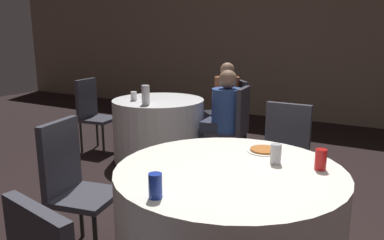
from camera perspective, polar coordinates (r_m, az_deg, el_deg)
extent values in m
cube|color=gray|center=(6.73, 24.57, 10.91)|extent=(16.00, 0.06, 2.80)
cylinder|color=white|center=(2.36, 5.53, -15.86)|extent=(1.34, 1.34, 0.74)
cylinder|color=white|center=(4.58, -5.08, -1.44)|extent=(1.10, 1.10, 0.74)
cube|color=#383842|center=(3.18, 13.17, -7.24)|extent=(0.40, 0.40, 0.04)
cube|color=#383842|center=(3.27, 14.36, -1.84)|extent=(0.38, 0.05, 0.50)
cylinder|color=black|center=(3.08, 15.07, -12.57)|extent=(0.03, 0.03, 0.40)
cylinder|color=black|center=(3.17, 9.03, -11.48)|extent=(0.03, 0.03, 0.40)
cylinder|color=black|center=(3.38, 16.65, -10.30)|extent=(0.03, 0.03, 0.40)
cylinder|color=black|center=(3.46, 11.13, -9.39)|extent=(0.03, 0.03, 0.40)
cube|color=#383842|center=(2.69, -15.89, -11.21)|extent=(0.47, 0.47, 0.04)
cube|color=#383842|center=(2.70, -19.43, -5.30)|extent=(0.13, 0.38, 0.50)
cylinder|color=black|center=(2.84, -10.69, -14.60)|extent=(0.03, 0.03, 0.40)
cylinder|color=black|center=(3.00, -16.56, -13.32)|extent=(0.03, 0.03, 0.40)
cylinder|color=black|center=(2.76, -20.67, -16.05)|extent=(0.03, 0.03, 0.40)
cube|color=#383842|center=(5.01, -13.97, 0.11)|extent=(0.45, 0.45, 0.04)
cube|color=#383842|center=(5.07, -15.79, 3.24)|extent=(0.10, 0.38, 0.50)
cylinder|color=black|center=(5.11, -11.18, -2.08)|extent=(0.03, 0.03, 0.40)
cylinder|color=black|center=(4.84, -13.37, -3.04)|extent=(0.03, 0.03, 0.40)
cylinder|color=black|center=(5.30, -14.26, -1.70)|extent=(0.03, 0.03, 0.40)
cylinder|color=black|center=(5.04, -16.53, -2.59)|extent=(0.03, 0.03, 0.40)
cube|color=#383842|center=(4.24, 5.33, -1.89)|extent=(0.44, 0.44, 0.04)
cube|color=#383842|center=(4.13, 7.78, 1.47)|extent=(0.09, 0.38, 0.50)
cylinder|color=black|center=(4.20, 2.33, -5.14)|extent=(0.03, 0.03, 0.40)
cylinder|color=black|center=(4.50, 3.87, -3.90)|extent=(0.03, 0.03, 0.40)
cylinder|color=black|center=(4.10, 6.80, -5.69)|extent=(0.03, 0.03, 0.40)
cylinder|color=black|center=(4.41, 8.06, -4.37)|extent=(0.03, 0.03, 0.40)
cube|color=#383842|center=(4.78, 5.24, -0.19)|extent=(0.57, 0.57, 0.04)
cube|color=#383842|center=(4.79, 7.34, 3.07)|extent=(0.30, 0.31, 0.50)
cylinder|color=black|center=(4.62, 3.89, -3.45)|extent=(0.03, 0.03, 0.40)
cylinder|color=black|center=(4.94, 2.67, -2.37)|extent=(0.03, 0.03, 0.40)
cylinder|color=black|center=(4.74, 7.81, -3.14)|extent=(0.03, 0.03, 0.40)
cylinder|color=black|center=(5.04, 6.37, -2.11)|extent=(0.03, 0.03, 0.40)
cylinder|color=black|center=(4.76, 2.69, -2.70)|extent=(0.24, 0.24, 0.44)
cube|color=black|center=(4.73, 4.00, 0.56)|extent=(0.43, 0.43, 0.12)
cylinder|color=brown|center=(4.72, 5.31, 3.27)|extent=(0.31, 0.31, 0.55)
sphere|color=tan|center=(4.67, 5.40, 7.64)|extent=(0.18, 0.18, 0.18)
cylinder|color=#33384C|center=(4.36, 2.51, -4.17)|extent=(0.24, 0.24, 0.44)
cube|color=#33384C|center=(4.25, 3.94, -0.84)|extent=(0.36, 0.37, 0.12)
cylinder|color=#33519E|center=(4.18, 5.40, 1.53)|extent=(0.35, 0.35, 0.48)
sphere|color=#997056|center=(4.12, 5.50, 6.19)|extent=(0.21, 0.21, 0.21)
cylinder|color=white|center=(2.55, 10.97, -4.64)|extent=(0.24, 0.24, 0.01)
cylinder|color=#BC6628|center=(2.54, 10.98, -4.45)|extent=(0.19, 0.19, 0.01)
cylinder|color=red|center=(2.28, 19.02, -5.71)|extent=(0.07, 0.07, 0.12)
cylinder|color=#1E38A5|center=(1.81, -5.61, -9.95)|extent=(0.07, 0.07, 0.12)
cylinder|color=silver|center=(2.31, 12.65, -5.06)|extent=(0.07, 0.07, 0.12)
cylinder|color=white|center=(4.17, -7.08, 3.81)|extent=(0.09, 0.09, 0.22)
cylinder|color=white|center=(4.46, -8.88, 3.63)|extent=(0.07, 0.07, 0.11)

